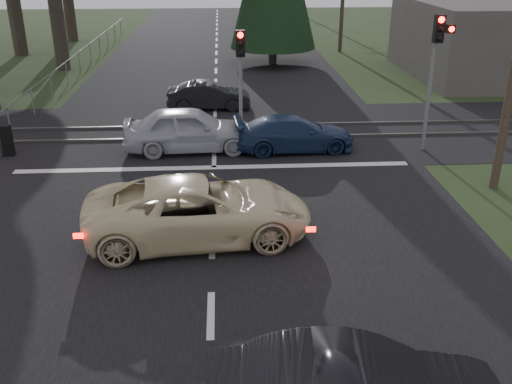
{
  "coord_description": "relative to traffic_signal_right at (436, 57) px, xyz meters",
  "views": [
    {
      "loc": [
        0.33,
        -9.48,
        6.79
      ],
      "look_at": [
        1.09,
        3.12,
        1.3
      ],
      "focal_mm": 40.0,
      "sensor_mm": 36.0,
      "label": 1
    }
  ],
  "objects": [
    {
      "name": "cream_coupe",
      "position": [
        -7.86,
        -6.15,
        -2.54
      ],
      "size": [
        5.81,
        3.13,
        1.55
      ],
      "primitive_type": "imported",
      "rotation": [
        0.0,
        0.0,
        1.67
      ],
      "color": "beige",
      "rests_on": "ground"
    },
    {
      "name": "rail_far",
      "position": [
        -7.55,
        3.33,
        -3.26
      ],
      "size": [
        120.0,
        0.12,
        0.1
      ],
      "primitive_type": "cube",
      "color": "#59544C",
      "rests_on": "ground"
    },
    {
      "name": "rail_near",
      "position": [
        -7.55,
        1.73,
        -3.26
      ],
      "size": [
        120.0,
        0.12,
        0.1
      ],
      "primitive_type": "cube",
      "color": "#59544C",
      "rests_on": "ground"
    },
    {
      "name": "fence_left",
      "position": [
        -15.35,
        13.03,
        -3.31
      ],
      "size": [
        0.1,
        36.0,
        1.2
      ],
      "primitive_type": null,
      "color": "slate",
      "rests_on": "ground"
    },
    {
      "name": "traffic_signal_right",
      "position": [
        0.0,
        0.0,
        0.0
      ],
      "size": [
        0.68,
        0.48,
        4.7
      ],
      "color": "slate",
      "rests_on": "ground"
    },
    {
      "name": "blue_sedan",
      "position": [
        -4.7,
        0.34,
        -2.7
      ],
      "size": [
        4.36,
        2.0,
        1.24
      ],
      "primitive_type": "imported",
      "rotation": [
        0.0,
        0.0,
        1.63
      ],
      "color": "#182949",
      "rests_on": "ground"
    },
    {
      "name": "traffic_signal_center",
      "position": [
        -6.55,
        1.2,
        -0.51
      ],
      "size": [
        0.32,
        0.48,
        4.1
      ],
      "color": "slate",
      "rests_on": "ground"
    },
    {
      "name": "rail_corridor",
      "position": [
        -7.55,
        2.53,
        -3.31
      ],
      "size": [
        120.0,
        8.0,
        0.01
      ],
      "primitive_type": "cube",
      "color": "black",
      "rests_on": "ground"
    },
    {
      "name": "ground",
      "position": [
        -7.55,
        -9.47,
        -3.31
      ],
      "size": [
        120.0,
        120.0,
        0.0
      ],
      "primitive_type": "plane",
      "color": "#253417",
      "rests_on": "ground"
    },
    {
      "name": "silver_car",
      "position": [
        -8.4,
        0.51,
        -2.52
      ],
      "size": [
        4.7,
        2.05,
        1.58
      ],
      "primitive_type": "imported",
      "rotation": [
        0.0,
        0.0,
        1.61
      ],
      "color": "#ACAFB5",
      "rests_on": "ground"
    },
    {
      "name": "dark_car_far",
      "position": [
        -7.81,
        6.1,
        -2.71
      ],
      "size": [
        3.67,
        1.31,
        1.21
      ],
      "primitive_type": "imported",
      "rotation": [
        0.0,
        0.0,
        1.56
      ],
      "color": "black",
      "rests_on": "ground"
    },
    {
      "name": "stop_line",
      "position": [
        -7.55,
        -1.27,
        -3.3
      ],
      "size": [
        13.0,
        0.35,
        0.0
      ],
      "primitive_type": "cube",
      "color": "silver",
      "rests_on": "ground"
    },
    {
      "name": "road",
      "position": [
        -7.55,
        0.53,
        -3.31
      ],
      "size": [
        14.0,
        100.0,
        0.01
      ],
      "primitive_type": "cube",
      "color": "black",
      "rests_on": "ground"
    }
  ]
}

